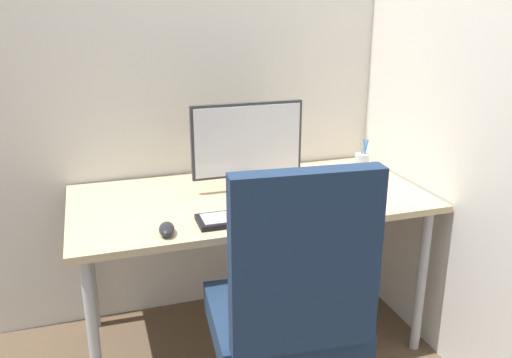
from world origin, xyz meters
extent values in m
plane|color=brown|center=(0.00, 0.00, 0.00)|extent=(8.00, 8.00, 0.00)
cube|color=silver|center=(0.00, 0.41, 1.40)|extent=(2.55, 0.04, 2.80)
cube|color=silver|center=(0.80, -0.14, 1.40)|extent=(0.04, 1.78, 2.80)
cube|color=#D1B78C|center=(0.00, 0.00, 0.71)|extent=(1.53, 0.77, 0.03)
cylinder|color=#B2B5BA|center=(-0.70, -0.32, 0.35)|extent=(0.04, 0.04, 0.70)
cylinder|color=#B2B5BA|center=(0.70, -0.32, 0.35)|extent=(0.04, 0.04, 0.70)
cylinder|color=#B2B5BA|center=(-0.70, 0.32, 0.35)|extent=(0.04, 0.04, 0.70)
cylinder|color=#B2B5BA|center=(0.70, 0.32, 0.35)|extent=(0.04, 0.04, 0.70)
cube|color=navy|center=(-0.06, -0.59, 0.48)|extent=(0.53, 0.49, 0.11)
cube|color=navy|center=(-0.08, -0.81, 0.81)|extent=(0.45, 0.11, 0.56)
cube|color=#333338|center=(0.02, 0.07, 0.73)|extent=(0.15, 0.12, 0.01)
cube|color=#333338|center=(0.02, 0.08, 0.77)|extent=(0.04, 0.02, 0.07)
cube|color=#333338|center=(0.02, 0.08, 0.95)|extent=(0.50, 0.02, 0.33)
cube|color=silver|center=(0.02, 0.07, 0.95)|extent=(0.48, 0.01, 0.30)
cube|color=black|center=(-0.06, -0.25, 0.73)|extent=(0.44, 0.14, 0.02)
cube|color=#9EA0A5|center=(-0.06, -0.25, 0.75)|extent=(0.41, 0.11, 0.00)
ellipsoid|color=black|center=(-0.41, -0.29, 0.74)|extent=(0.07, 0.12, 0.04)
cylinder|color=silver|center=(0.65, 0.19, 0.76)|extent=(0.07, 0.07, 0.08)
cylinder|color=#B2B5BA|center=(0.64, 0.19, 0.83)|extent=(0.03, 0.01, 0.13)
cylinder|color=#B2B5BA|center=(0.66, 0.19, 0.83)|extent=(0.03, 0.01, 0.13)
torus|color=black|center=(0.65, 0.19, 0.77)|extent=(0.03, 0.04, 0.01)
cylinder|color=#337FD8|center=(0.66, 0.18, 0.82)|extent=(0.02, 0.02, 0.13)
cylinder|color=#337FD8|center=(0.66, 0.18, 0.81)|extent=(0.02, 0.02, 0.13)
cube|color=#334C8C|center=(0.46, 0.04, 0.73)|extent=(0.16, 0.19, 0.02)
camera|label=1|loc=(-0.64, -2.07, 1.54)|focal=37.08mm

